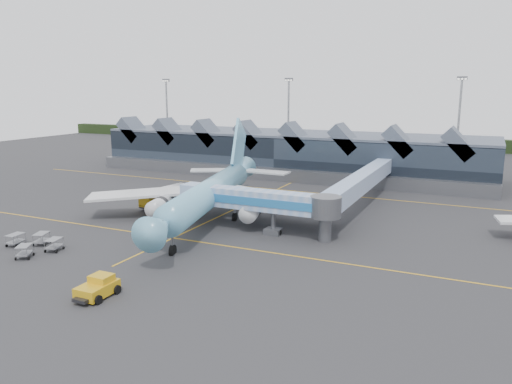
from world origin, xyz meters
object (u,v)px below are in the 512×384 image
at_px(pushback_tug, 98,288).
at_px(fuel_truck, 166,195).
at_px(jet_bridge, 267,202).
at_px(main_airliner, 213,191).

bearing_deg(pushback_tug, fuel_truck, 114.67).
relative_size(jet_bridge, pushback_tug, 5.16).
height_order(main_airliner, fuel_truck, main_airliner).
xyz_separation_m(main_airliner, jet_bridge, (10.63, -3.66, 0.06)).
height_order(main_airliner, jet_bridge, main_airliner).
bearing_deg(pushback_tug, jet_bridge, 76.26).
height_order(jet_bridge, fuel_truck, jet_bridge).
distance_m(jet_bridge, pushback_tug, 27.19).
relative_size(fuel_truck, pushback_tug, 2.27).
xyz_separation_m(fuel_truck, pushback_tug, (15.99, -33.95, -1.02)).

